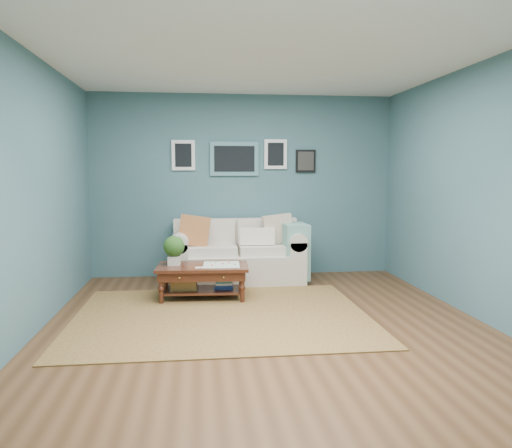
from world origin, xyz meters
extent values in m
plane|color=brown|center=(0.00, 0.00, 0.00)|extent=(5.00, 5.00, 0.00)
plane|color=white|center=(0.00, 0.00, 2.70)|extent=(5.00, 5.00, 0.00)
cube|color=#3C5D63|center=(0.00, 2.50, 1.35)|extent=(4.50, 0.02, 2.70)
cube|color=#3C5D63|center=(0.00, -2.50, 1.35)|extent=(4.50, 0.02, 2.70)
cube|color=#3C5D63|center=(-2.25, 0.00, 1.35)|extent=(0.02, 5.00, 2.70)
cube|color=#3C5D63|center=(2.25, 0.00, 1.35)|extent=(0.02, 5.00, 2.70)
cube|color=slate|center=(-0.14, 2.48, 1.75)|extent=(0.72, 0.03, 0.50)
cube|color=black|center=(-0.14, 2.46, 1.75)|extent=(0.60, 0.01, 0.38)
cube|color=white|center=(-0.89, 2.48, 1.80)|extent=(0.34, 0.03, 0.44)
cube|color=white|center=(0.48, 2.48, 1.82)|extent=(0.34, 0.03, 0.44)
cube|color=black|center=(0.94, 2.48, 1.72)|extent=(0.30, 0.03, 0.34)
cube|color=brown|center=(-0.44, 0.31, 0.01)|extent=(3.15, 2.52, 0.01)
cube|color=beige|center=(-0.14, 1.99, 0.20)|extent=(1.38, 0.85, 0.41)
cube|color=beige|center=(-0.14, 2.32, 0.64)|extent=(1.80, 0.21, 0.46)
cube|color=beige|center=(-0.94, 1.99, 0.30)|extent=(0.23, 0.85, 0.60)
cube|color=beige|center=(0.67, 1.99, 0.30)|extent=(0.23, 0.85, 0.60)
cylinder|color=beige|center=(-0.94, 1.99, 0.60)|extent=(0.25, 0.85, 0.25)
cylinder|color=beige|center=(0.67, 1.99, 0.60)|extent=(0.25, 0.85, 0.25)
cube|color=beige|center=(-0.50, 1.93, 0.47)|extent=(0.70, 0.54, 0.13)
cube|color=beige|center=(0.23, 1.93, 0.47)|extent=(0.70, 0.54, 0.13)
cube|color=beige|center=(-0.50, 2.20, 0.71)|extent=(0.70, 0.12, 0.35)
cube|color=beige|center=(0.23, 2.20, 0.71)|extent=(0.70, 0.12, 0.35)
cube|color=#C75637|center=(-0.74, 1.94, 0.75)|extent=(0.47, 0.17, 0.46)
cube|color=beige|center=(0.45, 2.01, 0.75)|extent=(0.46, 0.17, 0.45)
cube|color=white|center=(0.14, 1.89, 0.66)|extent=(0.48, 0.12, 0.23)
cube|color=#77AEA8|center=(0.67, 1.87, 0.45)|extent=(0.33, 0.53, 0.77)
cube|color=black|center=(-0.63, 1.10, 0.40)|extent=(1.14, 0.71, 0.04)
cube|color=black|center=(-0.63, 1.10, 0.32)|extent=(1.06, 0.63, 0.11)
cube|color=black|center=(-0.63, 1.10, 0.10)|extent=(0.97, 0.53, 0.02)
sphere|color=gold|center=(-0.91, 0.82, 0.32)|extent=(0.03, 0.03, 0.03)
sphere|color=gold|center=(-0.39, 0.79, 0.32)|extent=(0.03, 0.03, 0.03)
cylinder|color=black|center=(-1.13, 0.88, 0.19)|extent=(0.06, 0.06, 0.38)
cylinder|color=black|center=(-0.17, 0.82, 0.19)|extent=(0.06, 0.06, 0.38)
cylinder|color=black|center=(-1.10, 1.38, 0.19)|extent=(0.06, 0.06, 0.38)
cylinder|color=black|center=(-0.14, 1.32, 0.19)|extent=(0.06, 0.06, 0.38)
cube|color=beige|center=(-0.98, 1.17, 0.47)|extent=(0.16, 0.16, 0.11)
sphere|color=#1E4D19|center=(-0.98, 1.17, 0.65)|extent=(0.26, 0.26, 0.26)
cube|color=silver|center=(-0.40, 1.09, 0.42)|extent=(0.47, 0.47, 0.01)
cube|color=olive|center=(-0.86, 1.11, 0.21)|extent=(0.33, 0.24, 0.18)
cube|color=navy|center=(-0.38, 1.10, 0.17)|extent=(0.23, 0.18, 0.10)
camera|label=1|loc=(-0.69, -4.98, 1.56)|focal=35.00mm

